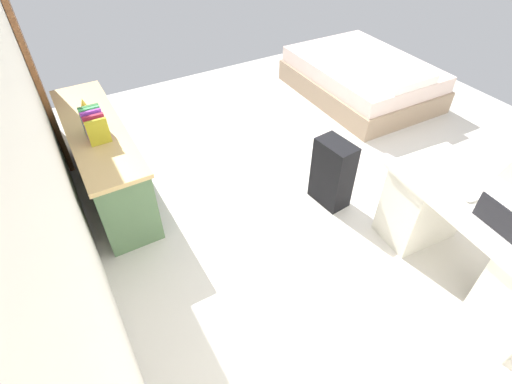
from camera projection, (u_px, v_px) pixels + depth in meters
The scene contains 11 objects.
ground_plane at pixel (334, 176), 4.06m from camera, with size 5.91×5.91×0.00m, color beige.
wall_back at pixel (35, 131), 2.26m from camera, with size 4.91×0.10×2.68m, color white.
door_wooden at pixel (31, 63), 3.73m from camera, with size 0.88×0.05×2.04m, color brown.
desk at pixel (472, 241), 2.90m from camera, with size 1.49×0.78×0.73m.
credenza at pixel (105, 160), 3.67m from camera, with size 1.80×0.48×0.73m.
bed at pixel (362, 78), 5.21m from camera, with size 1.93×1.44×0.58m.
suitcase_black at pixel (332, 173), 3.57m from camera, with size 0.36×0.22×0.66m, color black.
laptop at pixel (501, 221), 2.50m from camera, with size 0.33×0.25×0.21m.
computer_mouse at pixel (471, 199), 2.71m from camera, with size 0.06×0.10×0.03m, color white.
book_row at pixel (95, 125), 3.24m from camera, with size 0.27×0.17×0.24m.
figurine_small at pixel (83, 104), 3.61m from camera, with size 0.08×0.08×0.11m, color gold.
Camera 1 is at (-2.31, 2.27, 2.58)m, focal length 27.33 mm.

